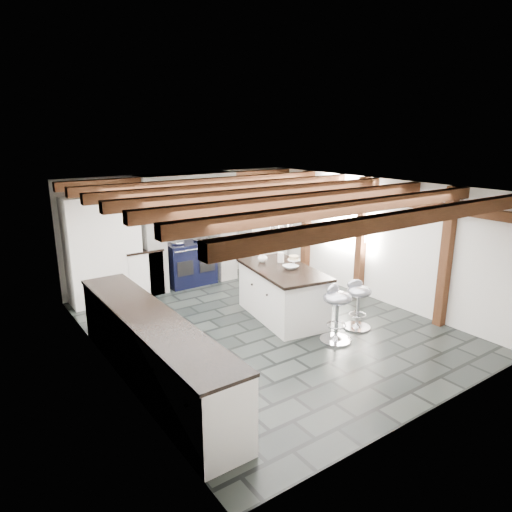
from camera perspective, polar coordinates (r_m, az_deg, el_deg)
ground at (r=7.62m, az=1.12°, el=-8.77°), size 6.00×6.00×0.00m
room_shell at (r=8.12m, az=-8.24°, el=0.56°), size 6.00×6.03×6.00m
range_cooker at (r=9.63m, az=-8.28°, el=-0.80°), size 1.00×0.63×0.99m
kitchen_island at (r=7.83m, az=3.29°, el=-4.55°), size 1.22×1.93×1.19m
bar_stool_near at (r=7.56m, az=12.64°, el=-5.25°), size 0.49×0.49×0.81m
bar_stool_far at (r=7.02m, az=10.03°, el=-6.27°), size 0.54×0.54×0.90m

